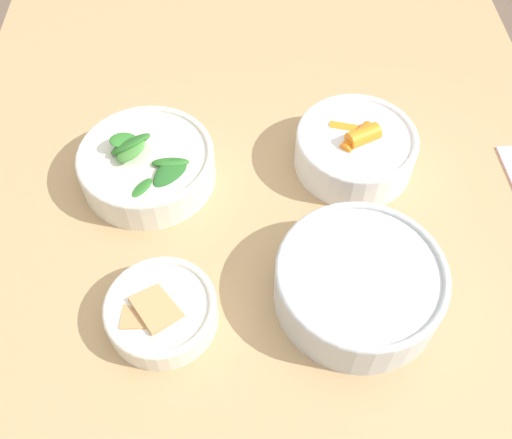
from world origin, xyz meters
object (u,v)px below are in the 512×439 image
object	(u,v)px
bowl_beans_hotdog	(359,284)
bowl_cookies	(161,311)
bowl_greens	(147,164)
bowl_carrots	(355,148)

from	to	relation	value
bowl_beans_hotdog	bowl_cookies	world-z (taller)	bowl_beans_hotdog
bowl_greens	bowl_cookies	world-z (taller)	bowl_greens
bowl_carrots	bowl_beans_hotdog	distance (m)	0.21
bowl_carrots	bowl_beans_hotdog	bearing A→B (deg)	-6.73
bowl_greens	bowl_beans_hotdog	xyz separation A→B (m)	(0.19, 0.26, 0.00)
bowl_greens	bowl_cookies	bearing A→B (deg)	8.20
bowl_cookies	bowl_greens	bearing A→B (deg)	-171.80
bowl_beans_hotdog	bowl_greens	bearing A→B (deg)	-126.82
bowl_greens	bowl_cookies	xyz separation A→B (m)	(0.22, 0.03, -0.01)
bowl_carrots	bowl_beans_hotdog	size ratio (longest dim) A/B	0.84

